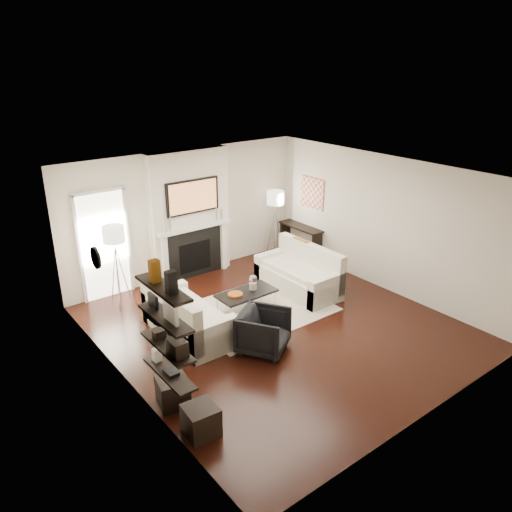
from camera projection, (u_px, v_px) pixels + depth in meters
room_envelope at (278, 256)px, 8.30m from camera, size 6.00×6.00×6.00m
chimney_breast at (190, 215)px, 10.41m from camera, size 1.80×0.25×2.70m
fireplace_surround at (195, 254)px, 10.62m from camera, size 1.30×0.02×1.04m
firebox at (195, 257)px, 10.64m from camera, size 0.75×0.02×0.65m
mantel_pilaster_l at (165, 261)px, 10.18m from camera, size 0.12×0.08×1.10m
mantel_pilaster_r at (224, 245)px, 10.99m from camera, size 0.12×0.08×1.10m
mantel_shelf at (195, 228)px, 10.36m from camera, size 1.70×0.18×0.07m
tv_body at (193, 196)px, 10.13m from camera, size 1.20×0.06×0.70m
tv_screen at (193, 197)px, 10.11m from camera, size 1.10×0.00×0.62m
candlestick_l_tall at (170, 224)px, 9.99m from camera, size 0.04×0.04×0.30m
candlestick_l_short at (165, 227)px, 9.92m from camera, size 0.04×0.04×0.24m
candlestick_r_tall at (216, 214)px, 10.61m from camera, size 0.04×0.04×0.30m
candlestick_r_short at (221, 214)px, 10.69m from camera, size 0.04×0.04×0.24m
hallway_panel at (104, 246)px, 9.55m from camera, size 0.90×0.02×2.10m
door_trim_l at (79, 252)px, 9.27m from camera, size 0.06×0.06×2.16m
door_trim_r at (128, 241)px, 9.81m from camera, size 0.06×0.06×2.16m
door_trim_top at (98, 191)px, 9.13m from camera, size 1.02×0.06×0.06m
rug at (256, 309)px, 9.38m from camera, size 2.60×2.00×0.01m
loveseat_left_base at (189, 324)px, 8.48m from camera, size 0.85×1.80×0.42m
loveseat_left_back at (170, 313)px, 8.17m from camera, size 0.18×1.80×0.80m
loveseat_left_arm_n at (215, 339)px, 7.85m from camera, size 0.85×0.18×0.60m
loveseat_left_arm_s at (166, 301)px, 9.04m from camera, size 0.85×0.18×0.60m
loveseat_left_cushion at (191, 309)px, 8.41m from camera, size 0.63×1.44×0.10m
pillow_left_orange at (161, 295)px, 8.31m from camera, size 0.10×0.42×0.42m
pillow_left_charcoal at (178, 309)px, 7.87m from camera, size 0.10×0.40×0.40m
loveseat_right_base at (298, 281)px, 10.07m from camera, size 0.85×1.80×0.42m
loveseat_right_back at (310, 263)px, 10.14m from camera, size 0.18×1.80×0.80m
loveseat_right_arm_n at (327, 291)px, 9.44m from camera, size 0.85×0.18×0.60m
loveseat_right_arm_s at (272, 265)px, 10.63m from camera, size 0.85×0.18×0.60m
loveseat_right_cushion at (296, 270)px, 9.94m from camera, size 0.63×1.44×0.10m
pillow_right_orange at (301, 249)px, 10.28m from camera, size 0.10×0.42×0.42m
pillow_right_charcoal at (321, 258)px, 9.84m from camera, size 0.10×0.40×0.40m
coffee_table at (246, 293)px, 9.13m from camera, size 1.10×0.55×0.04m
coffee_leg_nw at (231, 316)px, 8.76m from camera, size 0.02×0.02×0.38m
coffee_leg_ne at (275, 300)px, 9.33m from camera, size 0.02×0.02×0.38m
coffee_leg_sw at (217, 307)px, 9.09m from camera, size 0.02×0.02×0.38m
coffee_leg_se at (260, 292)px, 9.65m from camera, size 0.02×0.02×0.38m
hurricane_glass at (253, 283)px, 9.15m from camera, size 0.15×0.15×0.25m
hurricane_candle at (253, 286)px, 9.18m from camera, size 0.10×0.10×0.15m
copper_bowl at (235, 295)px, 8.97m from camera, size 0.27×0.27×0.05m
armchair at (264, 329)px, 7.96m from camera, size 1.00×0.98×0.76m
lamp_left_post at (118, 277)px, 9.31m from camera, size 0.02×0.02×1.20m
lamp_left_shade at (113, 234)px, 8.99m from camera, size 0.40×0.40×0.30m
lamp_left_leg_a at (124, 276)px, 9.37m from camera, size 0.25×0.02×1.23m
lamp_left_leg_b at (113, 276)px, 9.35m from camera, size 0.14×0.22×1.23m
lamp_left_leg_c at (118, 279)px, 9.21m from camera, size 0.14×0.22×1.23m
lamp_right_post at (275, 233)px, 11.60m from camera, size 0.02×0.02×1.20m
lamp_right_shade at (276, 198)px, 11.28m from camera, size 0.40×0.40×0.30m
lamp_right_leg_a at (279, 232)px, 11.66m from camera, size 0.25×0.02×1.23m
lamp_right_leg_b at (271, 232)px, 11.64m from camera, size 0.14×0.22×1.23m
lamp_right_leg_c at (276, 235)px, 11.50m from camera, size 0.14×0.22×1.23m
console_top at (301, 227)px, 11.61m from camera, size 0.35×1.20×0.04m
console_leg_n at (317, 249)px, 11.35m from camera, size 0.30×0.04×0.71m
console_leg_s at (285, 236)px, 12.16m from camera, size 0.30×0.04×0.71m
wall_art at (312, 193)px, 11.27m from camera, size 0.03×0.70×0.70m
shelf_bottom at (169, 373)px, 6.32m from camera, size 0.25×1.00×0.03m
shelf_lower at (167, 346)px, 6.17m from camera, size 0.25×1.00×0.04m
shelf_upper at (165, 318)px, 6.02m from camera, size 0.25×1.00×0.04m
shelf_top at (163, 288)px, 5.87m from camera, size 0.25×1.00×0.04m
decor_magfile_a at (171, 282)px, 5.65m from camera, size 0.12×0.10×0.28m
decor_magfile_b at (155, 271)px, 5.95m from camera, size 0.12×0.10×0.28m
decor_frame_a at (171, 314)px, 5.86m from camera, size 0.04×0.30×0.22m
decor_frame_b at (153, 301)px, 6.21m from camera, size 0.04×0.22×0.18m
decor_wine_rack at (177, 348)px, 5.93m from camera, size 0.18×0.25×0.20m
decor_box_small at (159, 334)px, 6.30m from camera, size 0.15×0.12×0.12m
decor_books at (171, 372)px, 6.27m from camera, size 0.14×0.20×0.05m
decor_box_tall at (157, 355)px, 6.52m from camera, size 0.10×0.10×0.18m
clock_rim at (96, 258)px, 7.28m from camera, size 0.04×0.34×0.34m
clock_face at (97, 257)px, 7.30m from camera, size 0.01×0.29×0.29m
ottoman_near at (173, 392)px, 6.78m from camera, size 0.48×0.48×0.40m
ottoman_far at (201, 420)px, 6.25m from camera, size 0.43×0.43×0.40m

